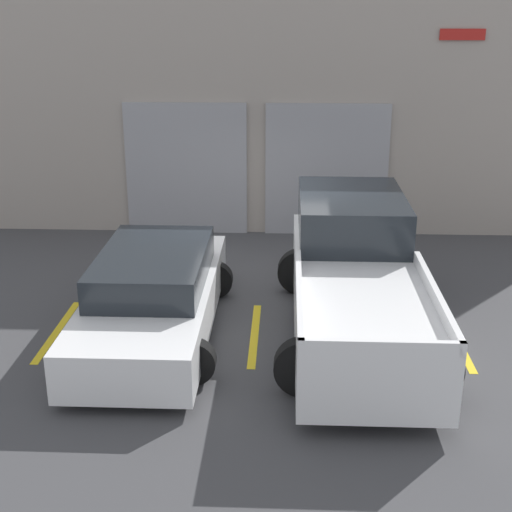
{
  "coord_description": "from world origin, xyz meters",
  "views": [
    {
      "loc": [
        0.45,
        -12.0,
        4.81
      ],
      "look_at": [
        0.0,
        -1.64,
        1.1
      ],
      "focal_mm": 50.0,
      "sensor_mm": 36.0,
      "label": 1
    }
  ],
  "objects": [
    {
      "name": "parking_stripe_left",
      "position": [
        0.0,
        -2.14,
        0.0
      ],
      "size": [
        0.12,
        2.2,
        0.01
      ],
      "primitive_type": "cube",
      "color": "gold",
      "rests_on": "ground"
    },
    {
      "name": "parking_stripe_centre",
      "position": [
        3.06,
        -2.14,
        0.0
      ],
      "size": [
        0.12,
        2.2,
        0.01
      ],
      "primitive_type": "cube",
      "color": "gold",
      "rests_on": "ground"
    },
    {
      "name": "sedan_white",
      "position": [
        -1.53,
        -2.11,
        0.61
      ],
      "size": [
        2.17,
        4.76,
        1.29
      ],
      "color": "white",
      "rests_on": "ground"
    },
    {
      "name": "shophouse_building",
      "position": [
        -0.0,
        3.29,
        2.75
      ],
      "size": [
        14.22,
        0.68,
        5.56
      ],
      "color": "#9E9389",
      "rests_on": "ground"
    },
    {
      "name": "pickup_truck",
      "position": [
        1.53,
        -1.8,
        0.85
      ],
      "size": [
        2.42,
        5.55,
        1.83
      ],
      "color": "white",
      "rests_on": "ground"
    },
    {
      "name": "parking_stripe_far_left",
      "position": [
        -3.06,
        -2.14,
        0.0
      ],
      "size": [
        0.12,
        2.2,
        0.01
      ],
      "primitive_type": "cube",
      "color": "gold",
      "rests_on": "ground"
    },
    {
      "name": "ground_plane",
      "position": [
        0.0,
        0.0,
        0.0
      ],
      "size": [
        28.0,
        28.0,
        0.0
      ],
      "primitive_type": "plane",
      "color": "#3D3D3F"
    }
  ]
}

